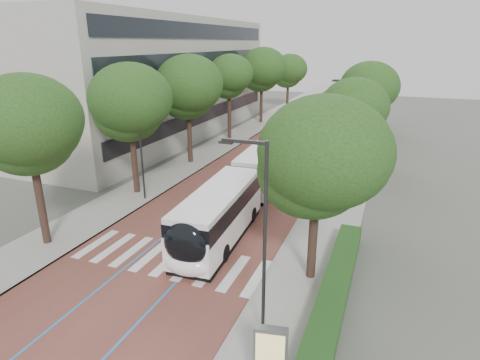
{
  "coord_description": "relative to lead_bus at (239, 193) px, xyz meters",
  "views": [
    {
      "loc": [
        10.7,
        -15.6,
        11.26
      ],
      "look_at": [
        1.44,
        8.35,
        2.4
      ],
      "focal_mm": 30.0,
      "sensor_mm": 36.0,
      "label": 1
    }
  ],
  "objects": [
    {
      "name": "ground",
      "position": [
        -1.55,
        -7.96,
        -1.63
      ],
      "size": [
        160.0,
        160.0,
        0.0
      ],
      "primitive_type": "plane",
      "color": "#51544C",
      "rests_on": "ground"
    },
    {
      "name": "lamp_post_left",
      "position": [
        -7.65,
        0.04,
        2.49
      ],
      "size": [
        0.14,
        0.14,
        8.0
      ],
      "primitive_type": "cylinder",
      "color": "#29292B",
      "rests_on": "sidewalk_left"
    },
    {
      "name": "lane_line_right",
      "position": [
        0.05,
        32.04,
        -1.6
      ],
      "size": [
        0.12,
        126.0,
        0.01
      ],
      "primitive_type": "cube",
      "color": "blue",
      "rests_on": "road"
    },
    {
      "name": "office_building",
      "position": [
        -21.03,
        20.04,
        5.37
      ],
      "size": [
        18.11,
        40.0,
        14.0
      ],
      "color": "#9A998F",
      "rests_on": "ground"
    },
    {
      "name": "bus_queued_0",
      "position": [
        0.54,
        16.36,
        -0.0
      ],
      "size": [
        2.82,
        12.46,
        3.2
      ],
      "rotation": [
        0.0,
        0.0,
        -0.02
      ],
      "color": "white",
      "rests_on": "ground"
    },
    {
      "name": "zebra_crossing",
      "position": [
        -1.35,
        -6.96,
        -1.6
      ],
      "size": [
        10.55,
        3.6,
        0.01
      ],
      "color": "silver",
      "rests_on": "ground"
    },
    {
      "name": "streetlight_far",
      "position": [
        5.07,
        14.04,
        3.19
      ],
      "size": [
        1.82,
        0.2,
        8.0
      ],
      "color": "#29292B",
      "rests_on": "sidewalk_right"
    },
    {
      "name": "ad_panel",
      "position": [
        6.23,
        -13.2,
        -0.27
      ],
      "size": [
        1.17,
        0.53,
        2.35
      ],
      "rotation": [
        0.0,
        0.0,
        0.19
      ],
      "color": "#59595B",
      "rests_on": "sidewalk_right"
    },
    {
      "name": "trees_left",
      "position": [
        -9.05,
        18.03,
        5.25
      ],
      "size": [
        6.49,
        60.88,
        10.06
      ],
      "color": "black",
      "rests_on": "ground"
    },
    {
      "name": "streetlight_near",
      "position": [
        5.07,
        -10.96,
        3.19
      ],
      "size": [
        1.82,
        0.2,
        8.0
      ],
      "color": "#29292B",
      "rests_on": "sidewalk_right"
    },
    {
      "name": "hedge",
      "position": [
        7.55,
        -7.96,
        -1.11
      ],
      "size": [
        1.2,
        14.0,
        0.8
      ],
      "primitive_type": "cube",
      "color": "#184618",
      "rests_on": "sidewalk_right"
    },
    {
      "name": "sidewalk_right",
      "position": [
        5.95,
        32.04,
        -1.57
      ],
      "size": [
        4.0,
        140.0,
        0.12
      ],
      "primitive_type": "cube",
      "color": "gray",
      "rests_on": "ground"
    },
    {
      "name": "lead_bus",
      "position": [
        0.0,
        0.0,
        0.0
      ],
      "size": [
        3.5,
        18.5,
        3.2
      ],
      "rotation": [
        0.0,
        0.0,
        0.05
      ],
      "color": "black",
      "rests_on": "ground"
    },
    {
      "name": "kerb_right",
      "position": [
        4.05,
        32.04,
        -1.57
      ],
      "size": [
        0.2,
        140.0,
        0.14
      ],
      "primitive_type": "cube",
      "color": "gray",
      "rests_on": "ground"
    },
    {
      "name": "sidewalk_left",
      "position": [
        -9.05,
        32.04,
        -1.57
      ],
      "size": [
        4.0,
        140.0,
        0.12
      ],
      "primitive_type": "cube",
      "color": "gray",
      "rests_on": "ground"
    },
    {
      "name": "lane_line_left",
      "position": [
        -3.15,
        32.04,
        -1.6
      ],
      "size": [
        0.12,
        126.0,
        0.01
      ],
      "primitive_type": "cube",
      "color": "blue",
      "rests_on": "road"
    },
    {
      "name": "road",
      "position": [
        -1.55,
        32.04,
        -1.62
      ],
      "size": [
        11.0,
        140.0,
        0.02
      ],
      "primitive_type": "cube",
      "color": "brown",
      "rests_on": "ground"
    },
    {
      "name": "kerb_left",
      "position": [
        -7.15,
        32.04,
        -1.57
      ],
      "size": [
        0.2,
        140.0,
        0.14
      ],
      "primitive_type": "cube",
      "color": "gray",
      "rests_on": "ground"
    },
    {
      "name": "bus_queued_1",
      "position": [
        0.37,
        28.15,
        -0.0
      ],
      "size": [
        2.59,
        12.41,
        3.2
      ],
      "rotation": [
        0.0,
        0.0,
        -0.0
      ],
      "color": "white",
      "rests_on": "ground"
    },
    {
      "name": "trees_right",
      "position": [
        6.15,
        12.56,
        4.43
      ],
      "size": [
        6.03,
        47.59,
        8.91
      ],
      "color": "black",
      "rests_on": "ground"
    }
  ]
}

